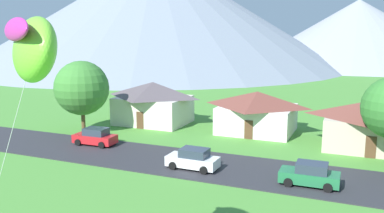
# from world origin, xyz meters

# --- Properties ---
(road_strip) EXTENTS (160.00, 7.51, 0.08)m
(road_strip) POSITION_xyz_m (0.00, 29.35, 0.04)
(road_strip) COLOR #2D2D33
(road_strip) RESTS_ON ground
(mountain_far_west_ridge) EXTENTS (120.68, 120.68, 36.22)m
(mountain_far_west_ridge) POSITION_xyz_m (-56.16, 121.29, 18.11)
(mountain_far_west_ridge) COLOR gray
(mountain_far_west_ridge) RESTS_ON ground
(mountain_far_east_ridge) EXTENTS (74.85, 74.85, 22.07)m
(mountain_far_east_ridge) POSITION_xyz_m (5.49, 148.61, 11.04)
(mountain_far_east_ridge) COLOR #8E939E
(mountain_far_east_ridge) RESTS_ON ground
(house_leftmost) EXTENTS (8.93, 7.25, 4.69)m
(house_leftmost) POSITION_xyz_m (9.17, 40.31, 2.43)
(house_leftmost) COLOR beige
(house_leftmost) RESTS_ON ground
(house_left_center) EXTENTS (8.88, 7.02, 5.09)m
(house_left_center) POSITION_xyz_m (-15.30, 42.09, 2.64)
(house_left_center) COLOR beige
(house_left_center) RESTS_ON ground
(house_right_center) EXTENTS (8.56, 7.51, 4.57)m
(house_right_center) POSITION_xyz_m (-2.51, 42.66, 2.37)
(house_right_center) COLOR silver
(house_right_center) RESTS_ON ground
(tree_center) EXTENTS (5.98, 5.98, 7.98)m
(tree_center) POSITION_xyz_m (-20.28, 34.94, 4.98)
(tree_center) COLOR brown
(tree_center) RESTS_ON ground
(parked_car_green_mid_west) EXTENTS (4.23, 2.13, 1.68)m
(parked_car_green_mid_west) POSITION_xyz_m (5.06, 27.93, 0.87)
(parked_car_green_mid_west) COLOR #237042
(parked_car_green_mid_west) RESTS_ON road_strip
(parked_car_white_mid_east) EXTENTS (4.24, 2.15, 1.68)m
(parked_car_white_mid_east) POSITION_xyz_m (-4.13, 28.05, 0.87)
(parked_car_white_mid_east) COLOR white
(parked_car_white_mid_east) RESTS_ON road_strip
(parked_car_red_east_end) EXTENTS (4.27, 2.21, 1.68)m
(parked_car_red_east_end) POSITION_xyz_m (-15.79, 30.94, 0.87)
(parked_car_red_east_end) COLOR red
(parked_car_red_east_end) RESTS_ON road_strip
(kite_flyer_with_kite) EXTENTS (5.00, 3.25, 11.55)m
(kite_flyer_with_kite) POSITION_xyz_m (-1.63, 8.82, 10.34)
(kite_flyer_with_kite) COLOR #70604C
(kite_flyer_with_kite) RESTS_ON ground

